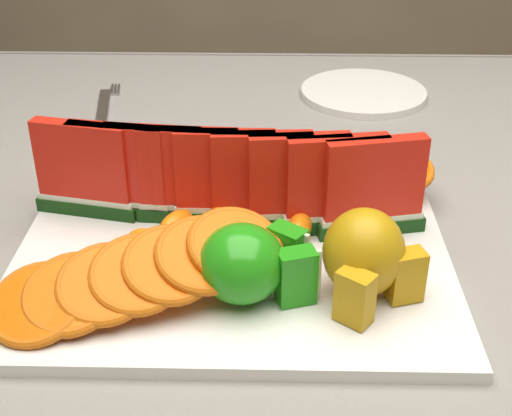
{
  "coord_description": "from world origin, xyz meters",
  "views": [
    {
      "loc": [
        -0.02,
        -0.65,
        1.14
      ],
      "look_at": [
        -0.03,
        -0.08,
        0.81
      ],
      "focal_mm": 50.0,
      "sensor_mm": 36.0,
      "label": 1
    }
  ],
  "objects_px": {
    "apple_cluster": "(250,264)",
    "fork": "(104,111)",
    "platter": "(232,260)",
    "pear_cluster": "(366,256)",
    "side_plate": "(363,93)"
  },
  "relations": [
    {
      "from": "platter",
      "to": "pear_cluster",
      "type": "relative_size",
      "value": 4.02
    },
    {
      "from": "platter",
      "to": "side_plate",
      "type": "height_order",
      "value": "platter"
    },
    {
      "from": "apple_cluster",
      "to": "side_plate",
      "type": "xyz_separation_m",
      "value": [
        0.15,
        0.49,
        -0.04
      ]
    },
    {
      "from": "fork",
      "to": "apple_cluster",
      "type": "bearing_deg",
      "value": -63.12
    },
    {
      "from": "apple_cluster",
      "to": "pear_cluster",
      "type": "height_order",
      "value": "pear_cluster"
    },
    {
      "from": "platter",
      "to": "apple_cluster",
      "type": "bearing_deg",
      "value": -72.53
    },
    {
      "from": "platter",
      "to": "side_plate",
      "type": "xyz_separation_m",
      "value": [
        0.17,
        0.43,
        -0.0
      ]
    },
    {
      "from": "side_plate",
      "to": "fork",
      "type": "height_order",
      "value": "side_plate"
    },
    {
      "from": "apple_cluster",
      "to": "fork",
      "type": "relative_size",
      "value": 0.54
    },
    {
      "from": "apple_cluster",
      "to": "pear_cluster",
      "type": "bearing_deg",
      "value": 2.8
    },
    {
      "from": "apple_cluster",
      "to": "fork",
      "type": "xyz_separation_m",
      "value": [
        -0.21,
        0.42,
        -0.04
      ]
    },
    {
      "from": "pear_cluster",
      "to": "fork",
      "type": "distance_m",
      "value": 0.52
    },
    {
      "from": "pear_cluster",
      "to": "fork",
      "type": "relative_size",
      "value": 0.51
    },
    {
      "from": "side_plate",
      "to": "pear_cluster",
      "type": "bearing_deg",
      "value": -96.31
    },
    {
      "from": "platter",
      "to": "fork",
      "type": "bearing_deg",
      "value": 118.31
    }
  ]
}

